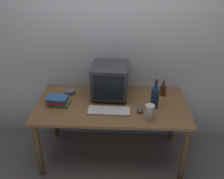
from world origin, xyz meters
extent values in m
plane|color=slate|center=(0.00, 0.00, 0.00)|extent=(6.00, 6.00, 0.00)
cube|color=silver|center=(0.00, 0.45, 1.25)|extent=(4.00, 0.08, 2.50)
cube|color=brown|center=(0.00, 0.00, 0.69)|extent=(1.60, 0.78, 0.03)
cylinder|color=brown|center=(-0.74, -0.33, 0.34)|extent=(0.06, 0.06, 0.68)
cylinder|color=brown|center=(0.74, -0.33, 0.34)|extent=(0.06, 0.06, 0.68)
cylinder|color=brown|center=(-0.74, 0.33, 0.34)|extent=(0.06, 0.06, 0.68)
cylinder|color=brown|center=(0.74, 0.33, 0.34)|extent=(0.06, 0.06, 0.68)
cube|color=#333338|center=(-0.03, 0.18, 0.72)|extent=(0.29, 0.25, 0.03)
cube|color=#333338|center=(-0.03, 0.18, 0.91)|extent=(0.40, 0.40, 0.34)
cube|color=black|center=(-0.04, -0.01, 0.91)|extent=(0.31, 0.02, 0.27)
cube|color=beige|center=(-0.02, -0.14, 0.72)|extent=(0.42, 0.16, 0.02)
ellipsoid|color=#3F3F47|center=(0.29, -0.12, 0.73)|extent=(0.06, 0.10, 0.04)
cylinder|color=navy|center=(0.44, -0.03, 0.82)|extent=(0.08, 0.08, 0.22)
cylinder|color=navy|center=(0.44, -0.03, 0.97)|extent=(0.03, 0.03, 0.08)
sphere|color=#262626|center=(0.44, -0.03, 1.02)|extent=(0.03, 0.03, 0.03)
cylinder|color=#472314|center=(0.56, 0.22, 0.77)|extent=(0.06, 0.06, 0.12)
cylinder|color=#472314|center=(0.56, 0.22, 0.85)|extent=(0.02, 0.02, 0.04)
sphere|color=#262626|center=(0.56, 0.22, 0.88)|extent=(0.03, 0.03, 0.03)
cube|color=#33894C|center=(-0.55, -0.03, 0.72)|extent=(0.22, 0.16, 0.03)
cube|color=red|center=(-0.57, -0.03, 0.76)|extent=(0.20, 0.14, 0.04)
cube|color=#28569E|center=(-0.57, -0.03, 0.79)|extent=(0.23, 0.16, 0.03)
cylinder|color=#595B66|center=(-0.49, 0.21, 0.73)|extent=(0.12, 0.12, 0.04)
cylinder|color=#B7B2A8|center=(0.37, -0.24, 0.78)|extent=(0.09, 0.09, 0.15)
camera|label=1|loc=(0.10, -2.20, 2.10)|focal=39.46mm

